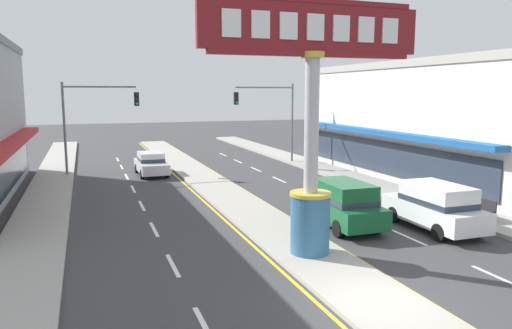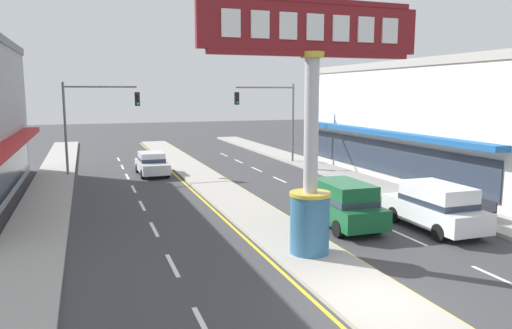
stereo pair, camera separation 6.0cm
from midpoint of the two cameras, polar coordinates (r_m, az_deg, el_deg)
name	(u,v)px [view 2 (the right image)]	position (r m, az deg, el deg)	size (l,w,h in m)	color
ground_plane	(377,306)	(13.60, 14.20, -15.85)	(160.00, 160.00, 0.00)	#3A3A3D
median_strip	(210,183)	(29.62, -5.36, -2.18)	(2.51, 52.00, 0.14)	#A39E93
sidewalk_left	(47,200)	(26.89, -23.37, -3.91)	(2.40, 60.00, 0.18)	#9E9B93
sidewalk_right	(357,179)	(31.25, 11.90, -1.72)	(2.40, 60.00, 0.18)	#9E9B93
lane_markings	(216,188)	(28.34, -4.69, -2.79)	(9.25, 52.00, 0.01)	silver
district_sign	(311,128)	(16.01, 6.64, 4.25)	(7.60, 1.39, 8.35)	#33668C
storefront_right	(440,120)	(33.85, 20.94, 4.87)	(9.45, 23.03, 7.44)	silver
traffic_light_left_side	(93,112)	(33.73, -18.59, 5.87)	(4.86, 0.46, 6.20)	slate
traffic_light_right_side	(272,109)	(37.13, 1.96, 6.51)	(4.86, 0.46, 6.20)	slate
sedan_near_right_lane	(152,163)	(33.39, -12.13, 0.13)	(1.92, 4.34, 1.53)	silver
suv_far_right_lane	(435,206)	(20.94, 20.45, -4.63)	(2.00, 4.62, 1.90)	white
suv_near_left_lane	(342,203)	(20.46, 10.19, -4.51)	(2.04, 4.64, 1.90)	#14562D
street_bench	(479,208)	(22.87, 24.85, -4.66)	(0.48, 1.60, 0.88)	#232328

